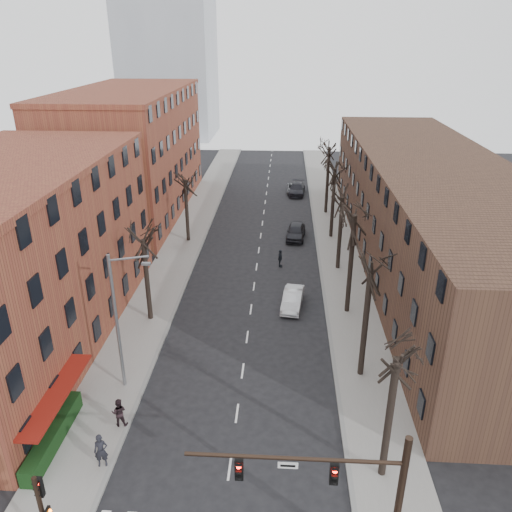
% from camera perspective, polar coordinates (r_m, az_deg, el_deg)
% --- Properties ---
extents(sidewalk_left, '(4.00, 90.00, 0.15)m').
position_cam_1_polar(sidewalk_left, '(54.50, -7.94, 2.17)').
color(sidewalk_left, gray).
rests_on(sidewalk_left, ground).
extents(sidewalk_right, '(4.00, 90.00, 0.15)m').
position_cam_1_polar(sidewalk_right, '(53.78, 9.04, 1.80)').
color(sidewalk_right, gray).
rests_on(sidewalk_right, ground).
extents(building_left_near, '(12.00, 26.00, 12.00)m').
position_cam_1_polar(building_left_near, '(37.61, -26.32, -0.66)').
color(building_left_near, brown).
rests_on(building_left_near, ground).
extents(building_left_far, '(12.00, 28.00, 14.00)m').
position_cam_1_polar(building_left_far, '(62.81, -14.08, 11.23)').
color(building_left_far, brown).
rests_on(building_left_far, ground).
extents(building_right, '(12.00, 50.00, 10.00)m').
position_cam_1_polar(building_right, '(49.01, 19.30, 4.65)').
color(building_right, '#462D20').
rests_on(building_right, ground).
extents(awning_left, '(1.20, 7.00, 0.15)m').
position_cam_1_polar(awning_left, '(31.11, -21.03, -18.21)').
color(awning_left, maroon).
rests_on(awning_left, ground).
extents(hedge, '(0.80, 6.00, 1.00)m').
position_cam_1_polar(hedge, '(30.07, -22.17, -18.48)').
color(hedge, '#153713').
rests_on(hedge, sidewalk_left).
extents(tree_right_a, '(5.20, 5.20, 10.00)m').
position_cam_1_polar(tree_right_a, '(27.86, 14.12, -23.10)').
color(tree_right_a, black).
rests_on(tree_right_a, ground).
extents(tree_right_b, '(5.20, 5.20, 10.80)m').
position_cam_1_polar(tree_right_b, '(33.74, 11.80, -13.17)').
color(tree_right_b, black).
rests_on(tree_right_b, ground).
extents(tree_right_c, '(5.20, 5.20, 11.60)m').
position_cam_1_polar(tree_right_c, '(40.35, 10.31, -6.33)').
color(tree_right_c, black).
rests_on(tree_right_c, ground).
extents(tree_right_d, '(5.20, 5.20, 10.00)m').
position_cam_1_polar(tree_right_d, '(47.39, 9.28, -1.46)').
color(tree_right_d, black).
rests_on(tree_right_d, ground).
extents(tree_right_e, '(5.20, 5.20, 10.80)m').
position_cam_1_polar(tree_right_e, '(54.70, 8.53, 2.13)').
color(tree_right_e, black).
rests_on(tree_right_e, ground).
extents(tree_right_f, '(5.20, 5.20, 11.60)m').
position_cam_1_polar(tree_right_f, '(62.17, 7.95, 4.87)').
color(tree_right_f, black).
rests_on(tree_right_f, ground).
extents(tree_left_a, '(5.20, 5.20, 9.50)m').
position_cam_1_polar(tree_left_a, '(39.59, -11.92, -7.11)').
color(tree_left_a, black).
rests_on(tree_left_a, ground).
extents(tree_left_b, '(5.20, 5.20, 9.50)m').
position_cam_1_polar(tree_left_b, '(53.54, -7.72, 1.69)').
color(tree_left_b, black).
rests_on(tree_left_b, ground).
extents(signal_mast_arm, '(8.14, 0.30, 7.20)m').
position_cam_1_polar(signal_mast_arm, '(20.98, 11.59, -25.05)').
color(signal_mast_arm, black).
rests_on(signal_mast_arm, ground).
extents(signal_pole_left, '(0.47, 0.44, 4.40)m').
position_cam_1_polar(signal_pole_left, '(24.09, -23.22, -25.07)').
color(signal_pole_left, black).
rests_on(signal_pole_left, ground).
extents(streetlight, '(2.45, 0.22, 9.03)m').
position_cam_1_polar(streetlight, '(30.36, -15.39, -6.76)').
color(streetlight, slate).
rests_on(streetlight, ground).
extents(silver_sedan, '(2.01, 4.39, 1.39)m').
position_cam_1_polar(silver_sedan, '(40.23, 4.21, -4.93)').
color(silver_sedan, silver).
rests_on(silver_sedan, ground).
extents(parked_car_near, '(2.32, 4.80, 1.58)m').
position_cam_1_polar(parked_car_near, '(53.71, 4.58, 2.82)').
color(parked_car_near, black).
rests_on(parked_car_near, ground).
extents(parked_car_mid, '(2.52, 5.23, 1.47)m').
position_cam_1_polar(parked_car_mid, '(69.21, 4.71, 7.63)').
color(parked_car_mid, black).
rests_on(parked_car_mid, ground).
extents(parked_car_far, '(1.98, 4.23, 1.17)m').
position_cam_1_polar(parked_car_far, '(70.00, 4.36, 7.71)').
color(parked_car_far, '#5C5E64').
rests_on(parked_car_far, ground).
extents(pedestrian_a, '(0.77, 0.60, 1.88)m').
position_cam_1_polar(pedestrian_a, '(27.80, -17.29, -20.49)').
color(pedestrian_a, black).
rests_on(pedestrian_a, sidewalk_left).
extents(pedestrian_b, '(0.90, 0.73, 1.72)m').
position_cam_1_polar(pedestrian_b, '(29.83, -15.39, -16.84)').
color(pedestrian_b, black).
rests_on(pedestrian_b, sidewalk_left).
extents(pedestrian_crossing, '(0.44, 1.01, 1.71)m').
position_cam_1_polar(pedestrian_crossing, '(46.92, 2.77, -0.27)').
color(pedestrian_crossing, black).
rests_on(pedestrian_crossing, ground).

